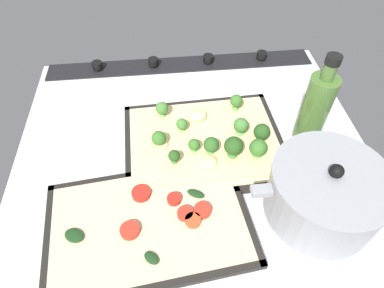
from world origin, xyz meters
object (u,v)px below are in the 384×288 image
(baking_tray_front, at_px, (204,144))
(baking_tray_back, at_px, (149,225))
(cooking_pot, at_px, (325,193))
(oil_bottle, at_px, (316,108))
(veggie_pizza_back, at_px, (150,222))
(broccoli_pizza, at_px, (208,139))

(baking_tray_front, relative_size, baking_tray_back, 0.91)
(baking_tray_front, distance_m, baking_tray_back, 0.22)
(cooking_pot, bearing_deg, baking_tray_back, 0.34)
(cooking_pot, distance_m, oil_bottle, 0.19)
(baking_tray_front, xyz_separation_m, cooking_pot, (-0.19, 0.18, 0.05))
(baking_tray_back, bearing_deg, veggie_pizza_back, -153.76)
(baking_tray_front, height_order, cooking_pot, cooking_pot)
(baking_tray_front, relative_size, veggie_pizza_back, 0.98)
(baking_tray_back, distance_m, oil_bottle, 0.41)
(broccoli_pizza, relative_size, cooking_pot, 1.20)
(broccoli_pizza, xyz_separation_m, oil_bottle, (-0.22, -0.00, 0.07))
(baking_tray_front, bearing_deg, cooking_pot, 136.42)
(veggie_pizza_back, distance_m, oil_bottle, 0.40)
(baking_tray_back, bearing_deg, broccoli_pizza, -126.27)
(broccoli_pizza, height_order, oil_bottle, oil_bottle)
(baking_tray_back, xyz_separation_m, oil_bottle, (-0.35, -0.19, 0.08))
(cooking_pot, xyz_separation_m, oil_bottle, (-0.04, -0.18, 0.03))
(baking_tray_front, bearing_deg, oil_bottle, -179.29)
(veggie_pizza_back, height_order, oil_bottle, oil_bottle)
(baking_tray_front, bearing_deg, veggie_pizza_back, 56.05)
(broccoli_pizza, xyz_separation_m, baking_tray_back, (0.13, 0.18, -0.02))
(baking_tray_back, bearing_deg, cooking_pot, -179.66)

